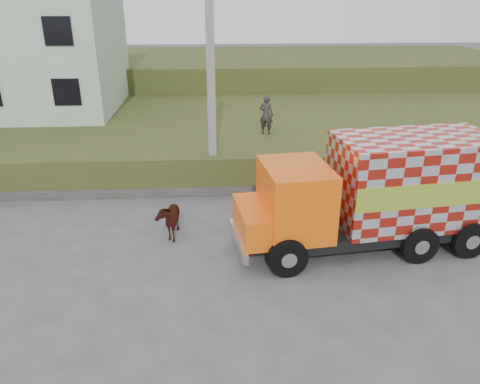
{
  "coord_description": "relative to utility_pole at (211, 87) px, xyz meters",
  "views": [
    {
      "loc": [
        -0.95,
        -12.48,
        7.29
      ],
      "look_at": [
        -0.14,
        1.37,
        1.3
      ],
      "focal_mm": 35.0,
      "sensor_mm": 36.0,
      "label": 1
    }
  ],
  "objects": [
    {
      "name": "building",
      "position": [
        -10.0,
        8.4,
        0.42
      ],
      "size": [
        10.0,
        8.0,
        6.0
      ],
      "primitive_type": "cube",
      "color": "#A6C0A4",
      "rests_on": "embankment"
    },
    {
      "name": "embankment_far",
      "position": [
        1.0,
        17.4,
        -2.58
      ],
      "size": [
        40.0,
        12.0,
        3.0
      ],
      "primitive_type": "cube",
      "color": "#304B19",
      "rests_on": "ground"
    },
    {
      "name": "retaining_strip",
      "position": [
        -1.0,
        -0.4,
        -3.88
      ],
      "size": [
        16.0,
        0.5,
        0.4
      ],
      "primitive_type": "cube",
      "color": "#595651",
      "rests_on": "ground"
    },
    {
      "name": "pedestrian",
      "position": [
        2.35,
        2.71,
        -1.73
      ],
      "size": [
        0.73,
        0.62,
        1.7
      ],
      "primitive_type": "imported",
      "rotation": [
        0.0,
        0.0,
        2.73
      ],
      "color": "#302D2A",
      "rests_on": "embankment"
    },
    {
      "name": "utility_pole",
      "position": [
        0.0,
        0.0,
        0.0
      ],
      "size": [
        1.2,
        0.3,
        8.0
      ],
      "color": "gray",
      "rests_on": "ground"
    },
    {
      "name": "cargo_truck",
      "position": [
        4.93,
        -4.58,
        -2.31
      ],
      "size": [
        7.91,
        3.46,
        3.42
      ],
      "rotation": [
        0.0,
        0.0,
        0.12
      ],
      "color": "black",
      "rests_on": "ground"
    },
    {
      "name": "embankment",
      "position": [
        1.0,
        5.4,
        -3.33
      ],
      "size": [
        40.0,
        12.0,
        1.5
      ],
      "primitive_type": "cube",
      "color": "#304B19",
      "rests_on": "ground"
    },
    {
      "name": "cow",
      "position": [
        -1.45,
        -3.61,
        -3.46
      ],
      "size": [
        0.69,
        1.48,
        1.24
      ],
      "primitive_type": "imported",
      "rotation": [
        0.0,
        0.0,
        -0.02
      ],
      "color": "#37130D",
      "rests_on": "ground"
    },
    {
      "name": "ground",
      "position": [
        1.0,
        -4.6,
        -4.08
      ],
      "size": [
        120.0,
        120.0,
        0.0
      ],
      "primitive_type": "plane",
      "color": "#474749",
      "rests_on": "ground"
    }
  ]
}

